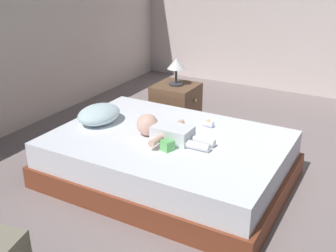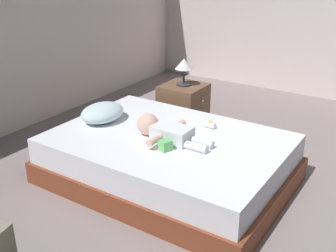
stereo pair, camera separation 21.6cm
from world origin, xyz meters
TOP-DOWN VIEW (x-y plane):
  - ground_plane at (0.00, 0.00)m, footprint 8.00×8.00m
  - bed at (-0.00, 0.98)m, footprint 1.39×1.95m
  - pillow at (-0.03, 1.66)m, footprint 0.43×0.33m
  - baby at (-0.05, 0.97)m, footprint 0.51×0.67m
  - toothbrush at (0.18, 1.00)m, footprint 0.02×0.17m
  - nightstand at (1.06, 1.47)m, footprint 0.44×0.47m
  - lamp at (1.06, 1.47)m, footprint 0.19×0.19m
  - toy_block at (-0.22, 0.86)m, footprint 0.11×0.11m
  - baby_bottle at (0.36, 0.78)m, footprint 0.06×0.10m

SIDE VIEW (x-z plane):
  - ground_plane at x=0.00m, z-range 0.00..0.00m
  - bed at x=0.00m, z-range 0.00..0.40m
  - nightstand at x=1.06m, z-range 0.00..0.49m
  - toothbrush at x=0.18m, z-range 0.40..0.42m
  - baby_bottle at x=0.36m, z-range 0.40..0.47m
  - toy_block at x=-0.22m, z-range 0.40..0.49m
  - baby at x=-0.05m, z-range 0.38..0.56m
  - pillow at x=-0.03m, z-range 0.40..0.56m
  - lamp at x=1.06m, z-range 0.55..0.84m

